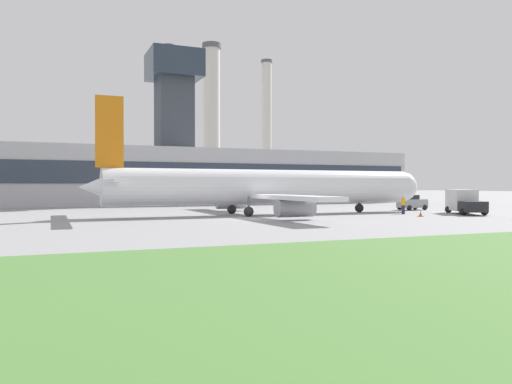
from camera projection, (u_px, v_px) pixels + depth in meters
ground_plane at (252, 218)px, 42.86m from camera, size 400.00×400.00×0.00m
terminal_building at (164, 171)px, 76.40m from camera, size 81.92×11.81×23.44m
smokestack_left at (169, 122)px, 97.98m from camera, size 2.40×2.40×30.48m
smokestack_right at (212, 121)px, 102.58m from camera, size 3.90×3.90×32.04m
smokestack_far at (267, 129)px, 109.03m from camera, size 2.43×2.43×30.31m
airplane at (265, 188)px, 48.51m from camera, size 35.19×28.90×10.56m
pushback_tug at (412, 203)px, 57.80m from camera, size 3.36×2.29×1.74m
baggage_truck at (464, 202)px, 49.94m from camera, size 4.60×6.45×2.42m
ground_crew_person at (403, 205)px, 49.45m from camera, size 0.55×0.55×1.83m
traffic_cone_near_nose at (421, 214)px, 45.72m from camera, size 0.46×0.46×0.53m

